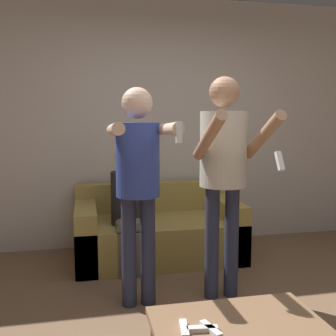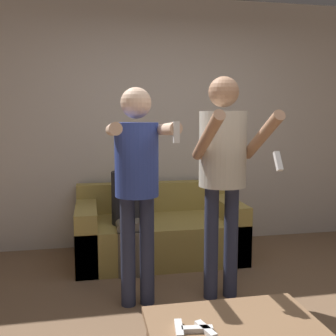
% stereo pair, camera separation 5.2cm
% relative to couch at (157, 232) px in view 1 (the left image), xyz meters
% --- Properties ---
extents(wall_back, '(6.40, 0.06, 2.70)m').
position_rel_couch_xyz_m(wall_back, '(0.21, 0.48, 1.09)').
color(wall_back, beige).
rests_on(wall_back, ground_plane).
extents(couch, '(1.63, 0.89, 0.72)m').
position_rel_couch_xyz_m(couch, '(0.00, 0.00, 0.00)').
color(couch, '#AD9347').
rests_on(couch, ground_plane).
extents(person_standing_left, '(0.44, 0.71, 1.63)m').
position_rel_couch_xyz_m(person_standing_left, '(-0.33, -1.02, 0.77)').
color(person_standing_left, '#282D47').
rests_on(person_standing_left, ground_plane).
extents(person_standing_right, '(0.48, 0.73, 1.72)m').
position_rel_couch_xyz_m(person_standing_right, '(0.33, -1.02, 0.83)').
color(person_standing_right, '#282D47').
rests_on(person_standing_right, ground_plane).
extents(person_seated, '(0.30, 0.53, 1.15)m').
position_rel_couch_xyz_m(person_seated, '(-0.32, -0.20, 0.37)').
color(person_seated, '#6B6051').
rests_on(person_seated, ground_plane).
extents(coffee_table, '(0.86, 0.48, 0.39)m').
position_rel_couch_xyz_m(coffee_table, '(0.03, -2.07, 0.09)').
color(coffee_table, '#846042').
rests_on(coffee_table, ground_plane).
extents(remote_near, '(0.08, 0.15, 0.02)m').
position_rel_couch_xyz_m(remote_near, '(-0.14, -2.14, 0.15)').
color(remote_near, white).
rests_on(remote_near, coffee_table).
extents(remote_mid, '(0.15, 0.05, 0.02)m').
position_rel_couch_xyz_m(remote_mid, '(-0.18, -2.13, 0.15)').
color(remote_mid, white).
rests_on(remote_mid, coffee_table).
extents(remote_far, '(0.06, 0.15, 0.02)m').
position_rel_couch_xyz_m(remote_far, '(-0.26, -2.11, 0.15)').
color(remote_far, white).
rests_on(remote_far, coffee_table).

